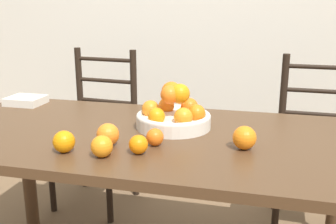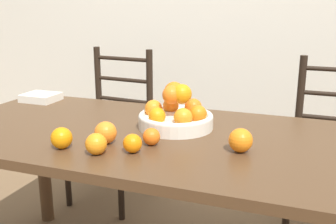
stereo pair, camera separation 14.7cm
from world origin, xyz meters
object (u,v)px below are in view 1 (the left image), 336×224
orange_loose_3 (244,138)px  chair_right (317,147)px  fruit_bowl (174,114)px  orange_loose_0 (108,135)px  orange_loose_4 (102,146)px  orange_loose_1 (155,137)px  orange_loose_5 (64,142)px  orange_loose_2 (138,144)px  chair_left (97,129)px  book_stack (26,101)px

orange_loose_3 → chair_right: bearing=66.9°
fruit_bowl → orange_loose_0: 0.31m
orange_loose_0 → orange_loose_4: bearing=-77.7°
orange_loose_1 → orange_loose_3: bearing=7.6°
orange_loose_5 → orange_loose_2: bearing=11.0°
orange_loose_3 → orange_loose_4: 0.48m
fruit_bowl → chair_left: chair_left is taller
chair_left → chair_right: size_ratio=1.00×
orange_loose_2 → orange_loose_3: (0.34, 0.13, 0.01)m
orange_loose_2 → chair_left: bearing=122.0°
orange_loose_0 → orange_loose_4: orange_loose_0 is taller
orange_loose_0 → orange_loose_5: (-0.12, -0.10, -0.00)m
orange_loose_5 → book_stack: orange_loose_5 is taller
orange_loose_2 → orange_loose_4: bearing=-152.0°
orange_loose_1 → orange_loose_2: bearing=-109.0°
orange_loose_1 → orange_loose_4: orange_loose_4 is taller
chair_left → chair_right: bearing=5.2°
orange_loose_1 → orange_loose_3: (0.30, 0.04, 0.01)m
orange_loose_0 → orange_loose_2: 0.14m
orange_loose_0 → chair_left: (-0.46, 0.89, -0.29)m
orange_loose_4 → chair_right: 1.30m
orange_loose_1 → orange_loose_4: size_ratio=0.86×
fruit_bowl → orange_loose_2: 0.31m
fruit_bowl → chair_right: size_ratio=0.32×
orange_loose_1 → chair_right: chair_right is taller
orange_loose_2 → orange_loose_0: bearing=159.1°
orange_loose_0 → chair_left: bearing=117.3°
chair_right → orange_loose_5: bearing=-131.8°
fruit_bowl → chair_right: chair_right is taller
orange_loose_4 → orange_loose_5: bearing=176.5°
orange_loose_2 → book_stack: 0.91m
orange_loose_1 → orange_loose_4: (-0.14, -0.15, 0.01)m
orange_loose_3 → orange_loose_5: bearing=-163.0°
orange_loose_0 → orange_loose_1: 0.16m
fruit_bowl → orange_loose_2: bearing=-98.4°
orange_loose_5 → orange_loose_1: bearing=26.5°
orange_loose_2 → chair_right: 1.19m
orange_loose_4 → book_stack: 0.86m
orange_loose_1 → orange_loose_5: orange_loose_5 is taller
orange_loose_4 → chair_left: 1.14m
book_stack → orange_loose_0: bearing=-35.9°
orange_loose_3 → book_stack: size_ratio=0.47×
orange_loose_2 → orange_loose_4: (-0.11, -0.06, 0.00)m
orange_loose_4 → chair_right: chair_right is taller
orange_loose_1 → orange_loose_3: 0.31m
orange_loose_3 → chair_left: chair_left is taller
orange_loose_5 → fruit_bowl: bearing=50.8°
orange_loose_4 → orange_loose_1: bearing=46.9°
fruit_bowl → chair_left: bearing=135.1°
orange_loose_4 → chair_left: (-0.48, 0.99, -0.29)m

